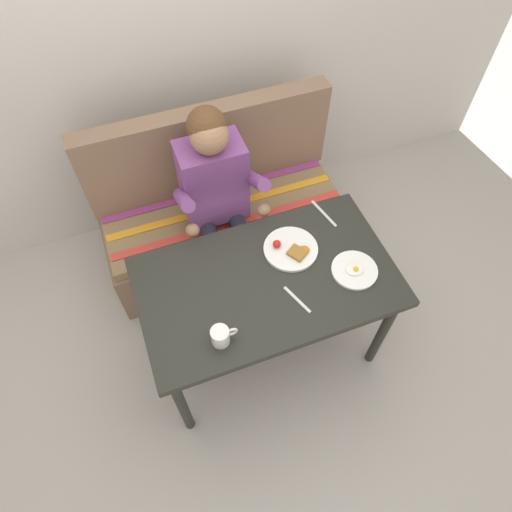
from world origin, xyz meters
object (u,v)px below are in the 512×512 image
object	(u,v)px
table	(267,289)
fork	(297,300)
couch	(222,216)
plate_breakfast	(291,249)
coffee_mug	(221,336)
person	(217,193)
knife	(324,213)
plate_eggs	(355,270)

from	to	relation	value
table	fork	bearing A→B (deg)	-59.18
couch	plate_breakfast	bearing A→B (deg)	-75.53
couch	plate_breakfast	xyz separation A→B (m)	(0.17, -0.65, 0.41)
couch	fork	distance (m)	1.00
plate_breakfast	fork	size ratio (longest dim) A/B	1.55
couch	table	bearing A→B (deg)	-90.00
coffee_mug	person	bearing A→B (deg)	73.52
person	coffee_mug	xyz separation A→B (m)	(-0.24, -0.80, 0.04)
fork	knife	xyz separation A→B (m)	(0.33, 0.42, 0.00)
person	fork	bearing A→B (deg)	-79.12
fork	coffee_mug	bearing A→B (deg)	170.43
table	fork	world-z (taller)	fork
table	couch	world-z (taller)	couch
plate_breakfast	coffee_mug	xyz separation A→B (m)	(-0.46, -0.33, 0.04)
plate_breakfast	coffee_mug	size ratio (longest dim) A/B	2.23
couch	plate_eggs	xyz separation A→B (m)	(0.40, -0.86, 0.41)
plate_eggs	coffee_mug	bearing A→B (deg)	-170.35
plate_breakfast	plate_eggs	world-z (taller)	plate_breakfast
person	plate_eggs	distance (m)	0.82
table	plate_eggs	distance (m)	0.42
plate_eggs	plate_breakfast	bearing A→B (deg)	137.49
person	fork	size ratio (longest dim) A/B	7.13
plate_eggs	knife	size ratio (longest dim) A/B	1.09
couch	coffee_mug	distance (m)	1.12
plate_breakfast	person	bearing A→B (deg)	115.06
person	fork	xyz separation A→B (m)	(0.14, -0.74, -0.01)
couch	knife	xyz separation A→B (m)	(0.41, -0.49, 0.40)
coffee_mug	knife	distance (m)	0.86
table	person	size ratio (longest dim) A/B	0.99
table	plate_eggs	world-z (taller)	plate_eggs
plate_eggs	coffee_mug	xyz separation A→B (m)	(-0.69, -0.12, 0.04)
table	person	world-z (taller)	person
couch	plate_eggs	world-z (taller)	couch
table	knife	xyz separation A→B (m)	(0.41, 0.27, 0.08)
couch	person	bearing A→B (deg)	-107.28
table	fork	xyz separation A→B (m)	(0.09, -0.15, 0.08)
couch	person	distance (m)	0.45
person	table	bearing A→B (deg)	-84.73
knife	person	bearing A→B (deg)	133.07
plate_breakfast	table	bearing A→B (deg)	-145.56
couch	coffee_mug	bearing A→B (deg)	-106.62
table	knife	world-z (taller)	knife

